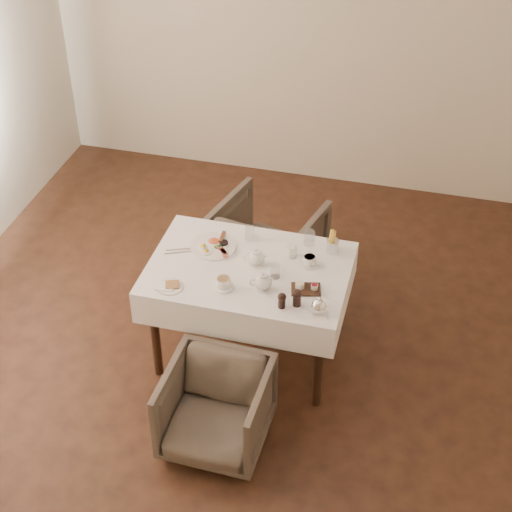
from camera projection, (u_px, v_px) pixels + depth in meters
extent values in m
plane|color=black|center=(228.00, 360.00, 5.39)|extent=(5.00, 5.00, 0.00)
plane|color=beige|center=(310.00, 24.00, 6.42)|extent=(4.50, 0.00, 4.50)
cube|color=black|center=(249.00, 271.00, 5.01)|extent=(1.20, 0.80, 0.04)
cube|color=white|center=(249.00, 281.00, 5.06)|extent=(1.28, 0.88, 0.23)
cylinder|color=black|center=(189.00, 271.00, 5.60)|extent=(0.06, 0.06, 0.70)
cylinder|color=black|center=(338.00, 296.00, 5.39)|extent=(0.06, 0.06, 0.70)
cylinder|color=black|center=(155.00, 334.00, 5.08)|extent=(0.06, 0.06, 0.70)
cylinder|color=black|center=(319.00, 365.00, 4.87)|extent=(0.06, 0.06, 0.70)
imported|color=#50443B|center=(216.00, 409.00, 4.67)|extent=(0.62, 0.64, 0.56)
imported|color=#50443B|center=(267.00, 246.00, 5.86)|extent=(0.89, 0.90, 0.68)
cylinder|color=white|center=(213.00, 246.00, 5.15)|extent=(0.31, 0.31, 0.01)
ellipsoid|color=#C74E23|center=(214.00, 240.00, 5.18)|extent=(0.08, 0.07, 0.03)
cylinder|color=brown|center=(222.00, 237.00, 5.21)|extent=(0.03, 0.11, 0.03)
cylinder|color=black|center=(224.00, 243.00, 5.16)|extent=(0.06, 0.06, 0.02)
cube|color=maroon|center=(223.00, 252.00, 5.09)|extent=(0.10, 0.10, 0.01)
ellipsoid|color=#264C19|center=(219.00, 246.00, 5.14)|extent=(0.06, 0.05, 0.02)
cylinder|color=white|center=(170.00, 287.00, 4.83)|extent=(0.16, 0.16, 0.01)
cube|color=brown|center=(172.00, 285.00, 4.83)|extent=(0.10, 0.10, 0.01)
cube|color=white|center=(165.00, 287.00, 4.82)|extent=(0.11, 0.08, 0.01)
cylinder|color=white|center=(291.00, 251.00, 5.06)|extent=(0.09, 0.09, 0.08)
cylinder|color=white|center=(224.00, 286.00, 4.83)|extent=(0.14, 0.14, 0.01)
cylinder|color=white|center=(224.00, 282.00, 4.81)|extent=(0.11, 0.11, 0.06)
cylinder|color=tan|center=(223.00, 279.00, 4.79)|extent=(0.08, 0.08, 0.00)
cylinder|color=white|center=(309.00, 264.00, 5.01)|extent=(0.13, 0.13, 0.01)
cylinder|color=white|center=(310.00, 260.00, 4.99)|extent=(0.11, 0.11, 0.05)
cylinder|color=tan|center=(310.00, 257.00, 4.98)|extent=(0.07, 0.07, 0.00)
cylinder|color=silver|center=(250.00, 233.00, 5.20)|extent=(0.09, 0.09, 0.09)
cylinder|color=silver|center=(275.00, 271.00, 4.88)|extent=(0.07, 0.07, 0.09)
cylinder|color=silver|center=(309.00, 238.00, 5.15)|extent=(0.09, 0.09, 0.10)
cube|color=black|center=(306.00, 289.00, 4.80)|extent=(0.20, 0.16, 0.02)
cylinder|color=white|center=(300.00, 285.00, 4.80)|extent=(0.06, 0.06, 0.03)
cylinder|color=maroon|center=(314.00, 287.00, 4.79)|extent=(0.04, 0.04, 0.03)
cylinder|color=silver|center=(332.00, 246.00, 5.09)|extent=(0.08, 0.08, 0.09)
cube|color=silver|center=(179.00, 249.00, 5.13)|extent=(0.16, 0.08, 0.00)
cube|color=silver|center=(178.00, 253.00, 5.11)|extent=(0.17, 0.08, 0.00)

